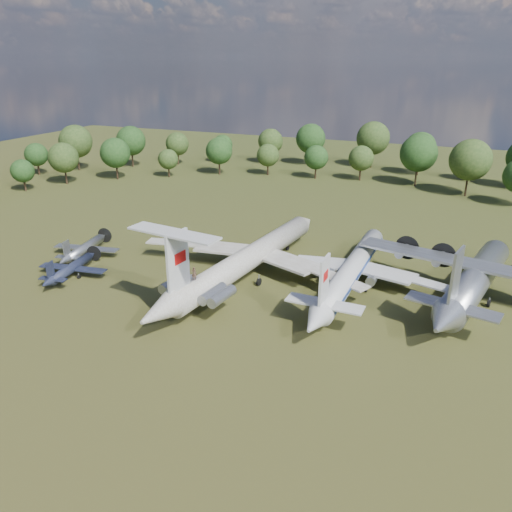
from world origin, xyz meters
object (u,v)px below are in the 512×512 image
at_px(small_prop_west, 71,270).
at_px(small_prop_northwest, 85,250).
at_px(tu104_jet, 352,273).
at_px(il62_airliner, 249,262).
at_px(an12_transport, 474,283).
at_px(person_on_il62, 194,273).

xyz_separation_m(small_prop_west, small_prop_northwest, (-4.12, 8.13, 0.06)).
xyz_separation_m(tu104_jet, small_prop_northwest, (-47.33, -6.11, -1.03)).
distance_m(il62_airliner, tu104_jet, 16.58).
height_order(an12_transport, person_on_il62, person_on_il62).
bearing_deg(an12_transport, small_prop_northwest, -160.01).
bearing_deg(person_on_il62, il62_airliner, -108.32).
distance_m(small_prop_west, person_on_il62, 25.71).
xyz_separation_m(il62_airliner, tu104_jet, (16.31, 2.93, -0.36)).
bearing_deg(an12_transport, small_prop_west, -152.19).
height_order(tu104_jet, small_prop_northwest, tu104_jet).
height_order(an12_transport, small_prop_northwest, an12_transport).
relative_size(il62_airliner, an12_transport, 1.32).
xyz_separation_m(an12_transport, small_prop_northwest, (-65.08, -8.49, -1.44)).
distance_m(il62_airliner, an12_transport, 34.48).
relative_size(tu104_jet, an12_transport, 1.11).
distance_m(tu104_jet, an12_transport, 17.92).
xyz_separation_m(an12_transport, small_prop_west, (-60.97, -16.62, -1.49)).
relative_size(il62_airliner, person_on_il62, 27.27).
xyz_separation_m(small_prop_west, person_on_il62, (25.01, -3.15, 5.02)).
bearing_deg(il62_airliner, small_prop_west, -149.78).
height_order(small_prop_west, small_prop_northwest, small_prop_northwest).
bearing_deg(small_prop_west, tu104_jet, 9.85).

